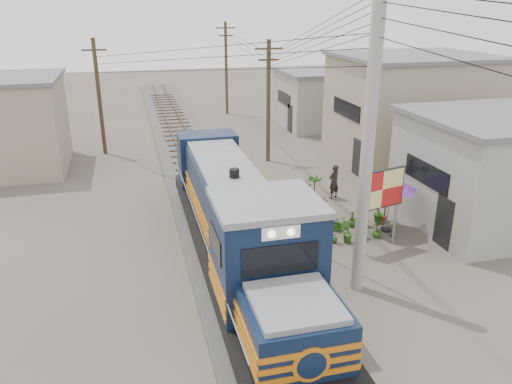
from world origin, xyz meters
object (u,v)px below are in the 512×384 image
object	(u,v)px
locomotive	(239,225)
market_umbrella	(391,183)
vendor	(334,182)
billboard	(381,192)

from	to	relation	value
locomotive	market_umbrella	bearing A→B (deg)	13.29
vendor	market_umbrella	bearing A→B (deg)	73.53
market_umbrella	billboard	bearing A→B (deg)	-130.13
locomotive	vendor	distance (m)	8.17
market_umbrella	vendor	world-z (taller)	market_umbrella
locomotive	vendor	size ratio (longest dim) A/B	9.20
vendor	locomotive	bearing A→B (deg)	16.97
billboard	vendor	bearing A→B (deg)	70.54
billboard	vendor	distance (m)	5.60
market_umbrella	vendor	size ratio (longest dim) A/B	1.50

